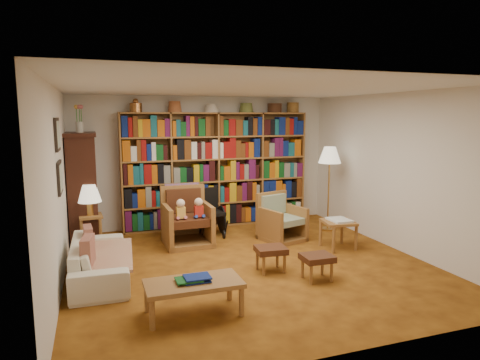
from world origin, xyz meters
name	(u,v)px	position (x,y,z in m)	size (l,w,h in m)	color
floor	(249,264)	(0.00, 0.00, 0.00)	(5.00, 5.00, 0.00)	#985917
ceiling	(249,89)	(0.00, 0.00, 2.50)	(5.00, 5.00, 0.00)	silver
wall_back	(205,162)	(0.00, 2.50, 1.25)	(5.00, 5.00, 0.00)	silver
wall_front	(349,219)	(0.00, -2.50, 1.25)	(5.00, 5.00, 0.00)	silver
wall_left	(57,189)	(-2.50, 0.00, 1.25)	(5.00, 5.00, 0.00)	silver
wall_right	(396,172)	(2.50, 0.00, 1.25)	(5.00, 5.00, 0.00)	silver
bookshelf	(217,166)	(0.20, 2.33, 1.17)	(3.60, 0.30, 2.42)	olive
curio_cabinet	(83,186)	(-2.25, 2.00, 0.95)	(0.50, 0.95, 2.40)	#38160F
framed_pictures	(59,156)	(-2.48, 0.30, 1.62)	(0.03, 0.52, 0.97)	black
sofa	(99,259)	(-2.05, 0.14, 0.26)	(0.69, 1.75, 0.51)	beige
sofa_throw	(103,256)	(-2.00, 0.14, 0.30)	(0.74, 1.39, 0.04)	beige
cushion_left	(88,239)	(-2.18, 0.49, 0.45)	(0.11, 0.35, 0.35)	maroon
cushion_right	(88,254)	(-2.18, -0.21, 0.45)	(0.12, 0.39, 0.39)	maroon
side_table_lamp	(91,224)	(-2.15, 1.59, 0.39)	(0.38, 0.38, 0.54)	olive
table_lamp	(89,194)	(-2.15, 1.59, 0.89)	(0.37, 0.37, 0.51)	#BB893C
armchair_leather	(186,220)	(-0.63, 1.36, 0.40)	(0.77, 0.83, 0.97)	olive
armchair_sage	(280,222)	(0.97, 1.05, 0.31)	(0.83, 0.84, 0.81)	olive
wheelchair	(210,214)	(-0.12, 1.72, 0.38)	(0.50, 0.67, 0.84)	black
floor_lamp	(330,158)	(2.07, 1.31, 1.36)	(0.42, 0.42, 1.57)	#BB893C
side_table_papers	(338,225)	(1.63, 0.24, 0.39)	(0.55, 0.55, 0.49)	olive
footstool_a	(271,251)	(0.19, -0.36, 0.28)	(0.44, 0.38, 0.35)	#4F2915
footstool_b	(317,259)	(0.64, -0.84, 0.28)	(0.41, 0.35, 0.34)	#4F2915
coffee_table	(193,285)	(-1.11, -1.28, 0.32)	(1.04, 0.52, 0.42)	olive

